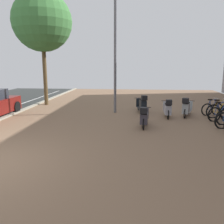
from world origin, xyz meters
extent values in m
cube|color=#85654B|center=(4.80, 0.00, -0.03)|extent=(14.40, 40.00, 0.05)
torus|color=black|center=(7.59, 4.47, 0.33)|extent=(0.73, 0.24, 0.73)
torus|color=black|center=(7.85, 5.13, 0.33)|extent=(0.73, 0.23, 0.73)
torus|color=black|center=(7.67, 5.75, 0.32)|extent=(0.70, 0.30, 0.72)
cylinder|color=navy|center=(8.05, 5.89, 0.58)|extent=(0.32, 0.14, 0.63)
cylinder|color=navy|center=(7.86, 5.82, 0.56)|extent=(0.15, 0.08, 0.57)
cylinder|color=navy|center=(8.00, 5.87, 0.86)|extent=(0.40, 0.17, 0.08)
cylinder|color=navy|center=(7.79, 5.80, 0.30)|extent=(0.26, 0.11, 0.08)
cylinder|color=navy|center=(7.74, 5.78, 0.58)|extent=(0.17, 0.08, 0.52)
cube|color=black|center=(7.81, 5.80, 0.88)|extent=(0.24, 0.16, 0.06)
torus|color=black|center=(7.85, 6.50, 0.33)|extent=(0.73, 0.13, 0.72)
cylinder|color=#BE8E1B|center=(8.24, 6.53, 0.59)|extent=(0.32, 0.06, 0.63)
cylinder|color=#BE8E1B|center=(8.04, 6.52, 0.56)|extent=(0.14, 0.05, 0.58)
cylinder|color=#BE8E1B|center=(8.19, 6.53, 0.87)|extent=(0.40, 0.07, 0.08)
cylinder|color=#BE8E1B|center=(7.97, 6.51, 0.30)|extent=(0.26, 0.05, 0.08)
cylinder|color=#BE8E1B|center=(7.92, 6.51, 0.59)|extent=(0.17, 0.04, 0.53)
cube|color=black|center=(7.99, 6.51, 0.89)|extent=(0.23, 0.11, 0.06)
torus|color=black|center=(7.73, 7.10, 0.30)|extent=(0.66, 0.26, 0.67)
torus|color=black|center=(8.30, 7.27, 0.30)|extent=(0.66, 0.26, 0.67)
cylinder|color=navy|center=(8.07, 7.20, 0.54)|extent=(0.29, 0.12, 0.59)
cylinder|color=navy|center=(7.90, 7.15, 0.52)|extent=(0.14, 0.07, 0.53)
cylinder|color=navy|center=(8.03, 7.19, 0.80)|extent=(0.36, 0.14, 0.08)
cylinder|color=navy|center=(7.84, 7.13, 0.28)|extent=(0.23, 0.09, 0.07)
cylinder|color=navy|center=(7.79, 7.12, 0.54)|extent=(0.16, 0.07, 0.49)
cylinder|color=navy|center=(8.25, 7.26, 0.56)|extent=(0.14, 0.07, 0.53)
cube|color=black|center=(7.86, 7.14, 0.82)|extent=(0.24, 0.15, 0.06)
cylinder|color=#ADADB2|center=(8.20, 7.24, 0.88)|extent=(0.16, 0.47, 0.02)
torus|color=black|center=(5.61, 6.01, 0.22)|extent=(0.07, 0.49, 0.49)
torus|color=black|center=(5.67, 7.34, 0.22)|extent=(0.07, 0.49, 0.49)
cube|color=#A8A8B3|center=(5.64, 6.67, 0.20)|extent=(0.31, 0.76, 0.08)
cube|color=#A8A8B3|center=(5.62, 6.25, 0.43)|extent=(0.33, 0.60, 0.46)
cube|color=black|center=(5.62, 6.25, 0.69)|extent=(0.28, 0.55, 0.06)
cylinder|color=#A8A8B3|center=(5.67, 7.32, 0.46)|extent=(0.08, 0.12, 0.49)
cube|color=#A8A8B3|center=(5.66, 7.24, 0.44)|extent=(0.32, 0.09, 0.48)
cylinder|color=black|center=(5.67, 7.29, 0.70)|extent=(0.52, 0.05, 0.03)
cube|color=black|center=(5.61, 5.96, 0.84)|extent=(0.29, 0.29, 0.24)
torus|color=black|center=(6.47, 6.35, 0.22)|extent=(0.23, 0.47, 0.49)
torus|color=black|center=(6.93, 7.51, 0.22)|extent=(0.23, 0.47, 0.49)
cube|color=#A6AEB1|center=(6.70, 6.93, 0.20)|extent=(0.52, 0.75, 0.08)
cube|color=#A6AEB1|center=(6.55, 6.56, 0.45)|extent=(0.48, 0.62, 0.50)
cube|color=black|center=(6.55, 6.56, 0.73)|extent=(0.43, 0.56, 0.06)
cylinder|color=#A6AEB1|center=(6.92, 7.49, 0.46)|extent=(0.11, 0.14, 0.49)
cube|color=#A6AEB1|center=(6.89, 7.42, 0.44)|extent=(0.33, 0.19, 0.48)
cylinder|color=black|center=(6.91, 7.46, 0.71)|extent=(0.49, 0.22, 0.03)
cube|color=black|center=(6.45, 6.30, 0.88)|extent=(0.36, 0.36, 0.24)
torus|color=black|center=(4.36, 4.01, 0.22)|extent=(0.09, 0.50, 0.50)
torus|color=black|center=(4.46, 5.23, 0.22)|extent=(0.09, 0.50, 0.50)
cube|color=#37343F|center=(4.41, 4.62, 0.20)|extent=(0.34, 0.71, 0.08)
cube|color=#37343F|center=(4.38, 4.23, 0.41)|extent=(0.35, 0.56, 0.42)
cube|color=black|center=(4.38, 4.23, 0.65)|extent=(0.30, 0.51, 0.06)
cylinder|color=#37343F|center=(4.46, 5.21, 0.47)|extent=(0.08, 0.13, 0.50)
cube|color=#37343F|center=(4.45, 5.13, 0.45)|extent=(0.33, 0.11, 0.49)
cylinder|color=black|center=(4.46, 5.18, 0.72)|extent=(0.52, 0.07, 0.03)
cube|color=black|center=(4.35, 3.96, 0.80)|extent=(0.30, 0.30, 0.24)
torus|color=black|center=(4.48, 7.06, 0.22)|extent=(0.14, 0.49, 0.49)
torus|color=black|center=(4.22, 8.37, 0.22)|extent=(0.14, 0.49, 0.49)
cube|color=black|center=(4.35, 7.71, 0.20)|extent=(0.42, 0.79, 0.08)
cube|color=black|center=(4.43, 7.29, 0.45)|extent=(0.41, 0.63, 0.51)
cube|color=black|center=(4.43, 7.29, 0.74)|extent=(0.36, 0.57, 0.06)
cylinder|color=black|center=(4.23, 8.34, 0.46)|extent=(0.09, 0.13, 0.49)
cube|color=black|center=(4.24, 8.27, 0.44)|extent=(0.33, 0.14, 0.48)
cylinder|color=black|center=(4.23, 8.32, 0.70)|extent=(0.52, 0.13, 0.03)
cube|color=black|center=(4.49, 7.01, 0.89)|extent=(0.33, 0.33, 0.24)
cylinder|color=black|center=(-2.45, 6.87, 0.31)|extent=(0.20, 0.62, 0.62)
cylinder|color=slate|center=(2.92, 7.42, 3.16)|extent=(0.14, 0.14, 6.32)
cylinder|color=brown|center=(-1.78, 9.62, 1.96)|extent=(0.25, 0.25, 3.92)
sphere|color=#458440|center=(-1.78, 9.62, 5.20)|extent=(3.67, 3.67, 3.67)
camera|label=1|loc=(3.96, -5.42, 2.59)|focal=38.27mm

